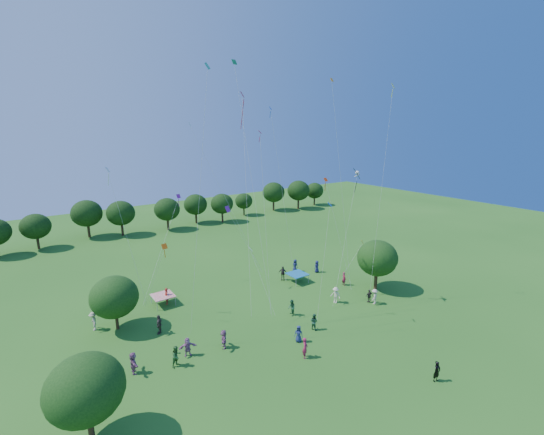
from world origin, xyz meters
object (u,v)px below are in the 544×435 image
Objects in this scene: red_high_kite at (244,135)px; man_in_black at (437,371)px; near_tree_west at (85,389)px; tent_red_stripe at (163,296)px; near_tree_east at (377,258)px; pirate_kite at (357,176)px; tent_blue at (297,274)px; near_tree_north at (114,297)px.

man_in_black is at bearing -76.79° from red_high_kite.
tent_red_stripe is at bearing 57.23° from near_tree_west.
pirate_kite reaches higher than near_tree_east.
near_tree_east is at bearing -47.84° from tent_blue.
near_tree_east is 11.06m from pirate_kite.
pirate_kite reaches higher than man_in_black.
pirate_kite is (-4.63, -0.25, 10.04)m from near_tree_east.
near_tree_west is 13.36m from near_tree_north.
tent_blue is 0.16× the size of pirate_kite.
near_tree_east is at bearing 3.04° from pirate_kite.
near_tree_east is at bearing 61.88° from man_in_black.
near_tree_east reaches higher than man_in_black.
tent_red_stripe is 27.26m from man_in_black.
tent_blue is 14.89m from pirate_kite.
tent_red_stripe and tent_blue have the same top height.
near_tree_north is 19.93m from red_high_kite.
near_tree_east is 20.94m from red_high_kite.
tent_blue is at bearing -3.89° from near_tree_north.
red_high_kite is at bearing 144.28° from pirate_kite.
near_tree_north is 3.22× the size of man_in_black.
near_tree_north is at bearing 171.79° from red_high_kite.
near_tree_north is 21.13m from tent_blue.
man_in_black reaches higher than tent_red_stripe.
tent_red_stripe is 0.10× the size of red_high_kite.
near_tree_north reaches higher than man_in_black.
red_high_kite is (8.02, -4.26, 17.01)m from tent_red_stripe.
tent_red_stripe is 1.34× the size of man_in_black.
tent_blue is (25.32, 11.20, -2.64)m from near_tree_west.
red_high_kite is (-9.38, 6.74, 4.10)m from pirate_kite.
red_high_kite is at bearing 155.12° from near_tree_east.
near_tree_west is 0.27× the size of red_high_kite.
near_tree_west is 17.99m from tent_red_stripe.
red_high_kite reaches higher than tent_blue.
near_tree_west is at bearing 164.47° from man_in_black.
pirate_kite is at bearing -176.96° from near_tree_east.
tent_blue is 1.34× the size of man_in_black.
near_tree_west is 27.81m from tent_blue.
near_tree_east is 2.73× the size of tent_red_stripe.
tent_blue is at bearing 88.39° from man_in_black.
near_tree_west is 25.15m from red_high_kite.
red_high_kite is (17.65, 10.71, 14.37)m from near_tree_west.
pirate_kite reaches higher than near_tree_north.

